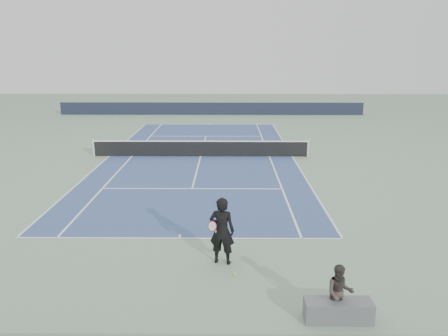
{
  "coord_description": "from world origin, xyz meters",
  "views": [
    {
      "loc": [
        1.63,
        -25.4,
        6.07
      ],
      "look_at": [
        1.46,
        -6.79,
        1.1
      ],
      "focal_mm": 35.0,
      "sensor_mm": 36.0,
      "label": 1
    }
  ],
  "objects_px": {
    "tennis_net": "(201,148)",
    "tennis_ball": "(235,275)",
    "tennis_player": "(222,231)",
    "spectator_bench": "(339,301)"
  },
  "relations": [
    {
      "from": "tennis_player",
      "to": "spectator_bench",
      "type": "xyz_separation_m",
      "value": [
        2.74,
        -2.86,
        -0.52
      ]
    },
    {
      "from": "tennis_player",
      "to": "tennis_ball",
      "type": "height_order",
      "value": "tennis_player"
    },
    {
      "from": "tennis_net",
      "to": "tennis_player",
      "type": "xyz_separation_m",
      "value": [
        1.46,
        -13.58,
        0.52
      ]
    },
    {
      "from": "tennis_net",
      "to": "tennis_ball",
      "type": "xyz_separation_m",
      "value": [
        1.83,
        -14.39,
        -0.47
      ]
    },
    {
      "from": "tennis_player",
      "to": "tennis_ball",
      "type": "bearing_deg",
      "value": -65.41
    },
    {
      "from": "tennis_net",
      "to": "tennis_player",
      "type": "bearing_deg",
      "value": -83.86
    },
    {
      "from": "tennis_net",
      "to": "tennis_ball",
      "type": "distance_m",
      "value": 14.51
    },
    {
      "from": "tennis_net",
      "to": "tennis_ball",
      "type": "height_order",
      "value": "tennis_net"
    },
    {
      "from": "tennis_player",
      "to": "tennis_ball",
      "type": "relative_size",
      "value": 28.56
    },
    {
      "from": "tennis_player",
      "to": "spectator_bench",
      "type": "bearing_deg",
      "value": -46.22
    }
  ]
}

